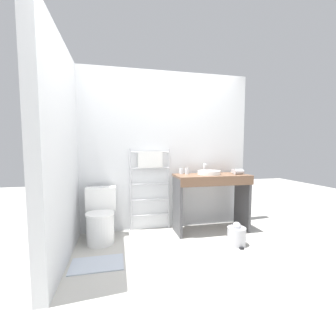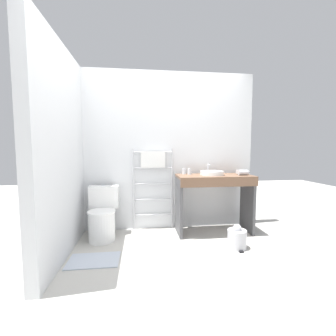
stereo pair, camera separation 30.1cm
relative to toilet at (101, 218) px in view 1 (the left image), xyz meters
The scene contains 13 objects.
ground_plane 1.36m from the toilet, 44.96° to the right, with size 12.00×12.00×0.00m, color #B2AFA8.
wall_back 1.36m from the toilet, 22.59° to the left, with size 2.75×0.12×2.43m, color silver.
wall_side 1.02m from the toilet, 141.04° to the right, with size 0.12×1.89×2.43m, color silver.
toilet is the anchor object (origin of this frame).
towel_radiator 0.97m from the toilet, 21.42° to the left, with size 0.62×0.06×1.25m.
vanity_counter 1.64m from the toilet, ahead, with size 1.10×0.51×0.87m.
sink_basin 1.68m from the toilet, ahead, with size 0.34×0.34×0.06m.
faucet 1.72m from the toilet, ahead, with size 0.02×0.10×0.15m.
cup_near_wall 1.35m from the toilet, 10.13° to the left, with size 0.06×0.06×0.09m.
cup_near_edge 1.41m from the toilet, ahead, with size 0.06×0.06×0.09m.
hair_dryer 2.11m from the toilet, ahead, with size 0.18×0.16×0.08m.
trash_bin 1.82m from the toilet, 16.57° to the right, with size 0.24×0.27×0.31m.
bath_mat 0.71m from the toilet, 89.89° to the right, with size 0.56×0.36×0.01m, color #B2BCCC.
Camera 1 is at (-0.70, -2.15, 1.26)m, focal length 24.00 mm.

